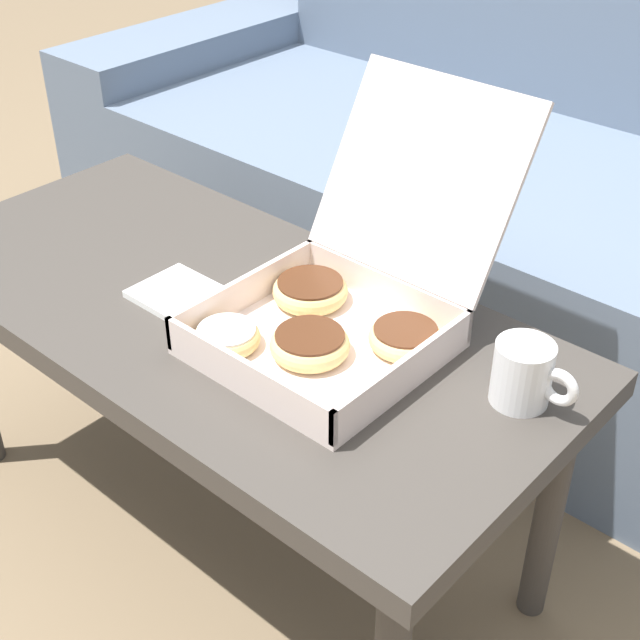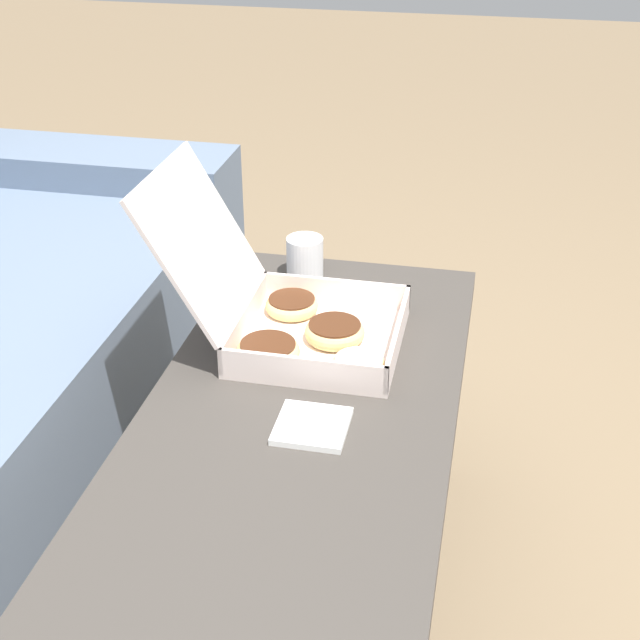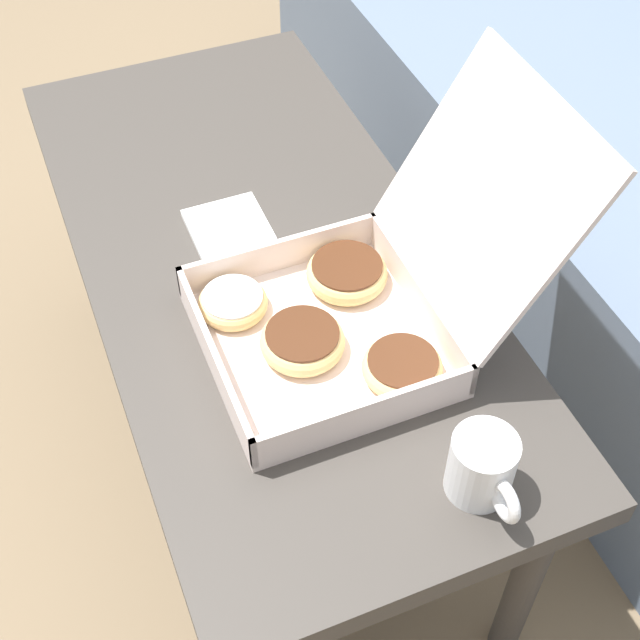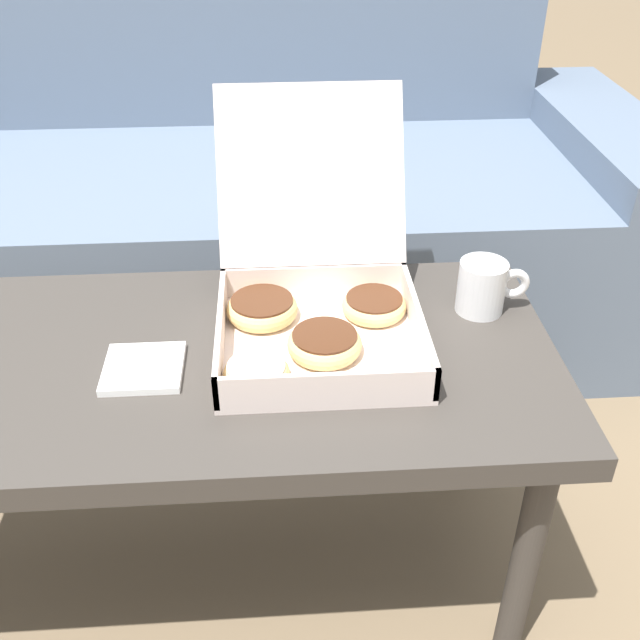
# 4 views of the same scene
# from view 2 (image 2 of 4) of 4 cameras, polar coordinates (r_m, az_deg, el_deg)

# --- Properties ---
(ground_plane) EXTENTS (12.00, 12.00, 0.00)m
(ground_plane) POSITION_cam_2_polar(r_m,az_deg,el_deg) (1.81, -3.37, -17.64)
(ground_plane) COLOR #756047
(coffee_table) EXTENTS (1.10, 0.51, 0.48)m
(coffee_table) POSITION_cam_2_polar(r_m,az_deg,el_deg) (1.51, -1.20, -6.94)
(coffee_table) COLOR #3D3833
(coffee_table) RESTS_ON ground_plane
(pastry_box) EXTENTS (0.30, 0.44, 0.32)m
(pastry_box) POSITION_cam_2_polar(r_m,az_deg,el_deg) (1.61, -1.79, 0.10)
(pastry_box) COLOR silver
(pastry_box) RESTS_ON coffee_table
(coffee_mug) EXTENTS (0.12, 0.08, 0.09)m
(coffee_mug) POSITION_cam_2_polar(r_m,az_deg,el_deg) (1.87, -0.95, 4.08)
(coffee_mug) COLOR white
(coffee_mug) RESTS_ON coffee_table
(napkin_stack) EXTENTS (0.11, 0.11, 0.01)m
(napkin_stack) POSITION_cam_2_polar(r_m,az_deg,el_deg) (1.42, -0.51, -6.80)
(napkin_stack) COLOR white
(napkin_stack) RESTS_ON coffee_table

